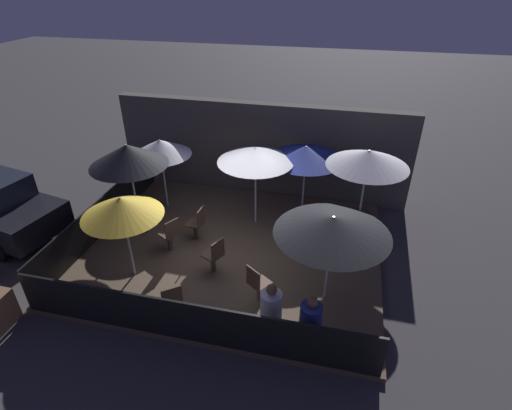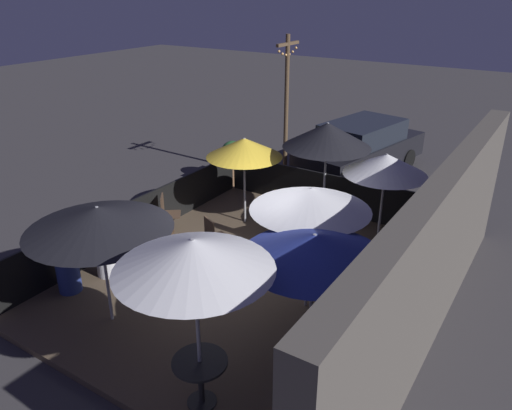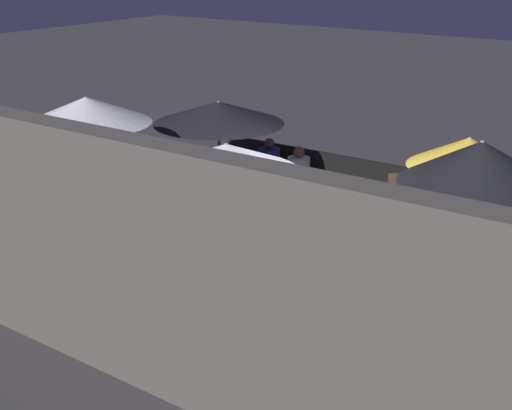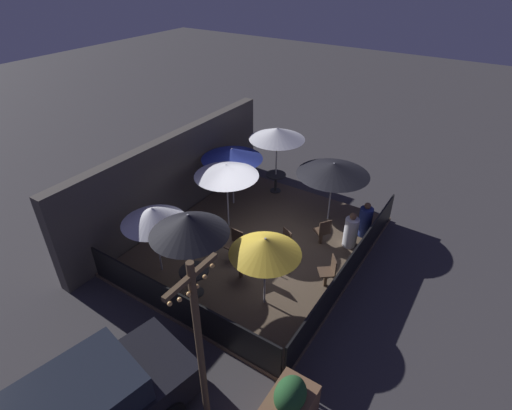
# 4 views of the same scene
# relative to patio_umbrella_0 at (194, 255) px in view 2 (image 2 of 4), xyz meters

# --- Properties ---
(ground_plane) EXTENTS (60.00, 60.00, 0.00)m
(ground_plane) POSITION_rel_patio_umbrella_0_xyz_m (-3.02, -1.15, -2.40)
(ground_plane) COLOR #383538
(patio_deck) EXTENTS (7.24, 6.04, 0.12)m
(patio_deck) POSITION_rel_patio_umbrella_0_xyz_m (-3.02, -1.15, -2.34)
(patio_deck) COLOR brown
(patio_deck) RESTS_ON ground_plane
(building_wall) EXTENTS (8.84, 0.36, 2.89)m
(building_wall) POSITION_rel_patio_umbrella_0_xyz_m (-3.02, 2.09, -0.95)
(building_wall) COLOR #4C4742
(building_wall) RESTS_ON ground_plane
(fence_front) EXTENTS (7.04, 0.05, 0.95)m
(fence_front) POSITION_rel_patio_umbrella_0_xyz_m (-3.02, -4.13, -1.80)
(fence_front) COLOR black
(fence_front) RESTS_ON patio_deck
(fence_side_left) EXTENTS (0.05, 5.84, 0.95)m
(fence_side_left) POSITION_rel_patio_umbrella_0_xyz_m (-6.60, -1.15, -1.80)
(fence_side_left) COLOR black
(fence_side_left) RESTS_ON patio_deck
(patio_umbrella_0) EXTENTS (1.95, 1.95, 2.48)m
(patio_umbrella_0) POSITION_rel_patio_umbrella_0_xyz_m (0.00, 0.00, 0.00)
(patio_umbrella_0) COLOR #B2B2B7
(patio_umbrella_0) RESTS_ON patio_deck
(patio_umbrella_1) EXTENTS (1.92, 1.92, 2.47)m
(patio_umbrella_1) POSITION_rel_patio_umbrella_0_xyz_m (-5.66, -0.96, -0.08)
(patio_umbrella_1) COLOR #B2B2B7
(patio_umbrella_1) RESTS_ON patio_deck
(patio_umbrella_2) EXTENTS (2.06, 2.06, 2.10)m
(patio_umbrella_2) POSITION_rel_patio_umbrella_0_xyz_m (-1.54, 0.81, -0.36)
(patio_umbrella_2) COLOR #B2B2B7
(patio_umbrella_2) RESTS_ON patio_deck
(patio_umbrella_3) EXTENTS (1.70, 1.70, 2.07)m
(patio_umbrella_3) POSITION_rel_patio_umbrella_0_xyz_m (-5.50, 0.43, -0.43)
(patio_umbrella_3) COLOR #B2B2B7
(patio_umbrella_3) RESTS_ON patio_deck
(patio_umbrella_4) EXTENTS (2.29, 2.29, 2.07)m
(patio_umbrella_4) POSITION_rel_patio_umbrella_0_xyz_m (-0.62, -2.41, -0.40)
(patio_umbrella_4) COLOR #B2B2B7
(patio_umbrella_4) RESTS_ON patio_deck
(patio_umbrella_5) EXTENTS (1.73, 1.73, 2.04)m
(patio_umbrella_5) POSITION_rel_patio_umbrella_0_xyz_m (-4.96, -2.64, -0.45)
(patio_umbrella_5) COLOR #B2B2B7
(patio_umbrella_5) RESTS_ON patio_deck
(patio_umbrella_6) EXTENTS (1.97, 1.97, 2.22)m
(patio_umbrella_6) POSITION_rel_patio_umbrella_0_xyz_m (-2.74, 0.14, -0.25)
(patio_umbrella_6) COLOR #B2B2B7
(patio_umbrella_6) RESTS_ON patio_deck
(dining_table_0) EXTENTS (0.73, 0.73, 0.70)m
(dining_table_0) POSITION_rel_patio_umbrella_0_xyz_m (0.00, 0.00, -1.73)
(dining_table_0) COLOR black
(dining_table_0) RESTS_ON patio_deck
(dining_table_1) EXTENTS (0.76, 0.76, 0.77)m
(dining_table_1) POSITION_rel_patio_umbrella_0_xyz_m (-5.66, -0.96, -1.68)
(dining_table_1) COLOR black
(dining_table_1) RESTS_ON patio_deck
(patio_chair_0) EXTENTS (0.56, 0.56, 0.93)m
(patio_chair_0) POSITION_rel_patio_umbrella_0_xyz_m (-3.52, -3.72, -1.77)
(patio_chair_0) COLOR #4C3828
(patio_chair_0) RESTS_ON patio_deck
(patio_chair_1) EXTENTS (0.54, 0.54, 0.95)m
(patio_chair_1) POSITION_rel_patio_umbrella_0_xyz_m (-4.47, -1.63, -1.75)
(patio_chair_1) COLOR #4C3828
(patio_chair_1) RESTS_ON patio_deck
(patio_chair_2) EXTENTS (0.56, 0.56, 0.92)m
(patio_chair_2) POSITION_rel_patio_umbrella_0_xyz_m (-2.00, -2.83, -1.77)
(patio_chair_2) COLOR #4C3828
(patio_chair_2) RESTS_ON patio_deck
(patio_chair_3) EXTENTS (0.53, 0.53, 0.93)m
(patio_chair_3) POSITION_rel_patio_umbrella_0_xyz_m (-3.16, -2.15, -1.77)
(patio_chair_3) COLOR #4C3828
(patio_chair_3) RESTS_ON patio_deck
(patio_chair_4) EXTENTS (0.42, 0.42, 0.96)m
(patio_chair_4) POSITION_rel_patio_umbrella_0_xyz_m (-3.99, -1.03, -1.74)
(patio_chair_4) COLOR #4C3828
(patio_chair_4) RESTS_ON patio_deck
(patron_0) EXTENTS (0.56, 0.56, 1.16)m
(patron_0) POSITION_rel_patio_umbrella_0_xyz_m (-1.57, -3.54, -1.77)
(patron_0) COLOR silver
(patron_0) RESTS_ON patio_deck
(patron_1) EXTENTS (0.58, 0.58, 1.17)m
(patron_1) POSITION_rel_patio_umbrella_0_xyz_m (-0.81, -3.70, -1.77)
(patron_1) COLOR navy
(patron_1) RESTS_ON patio_deck
(planter_box) EXTENTS (1.10, 0.77, 1.20)m
(planter_box) POSITION_rel_patio_umbrella_0_xyz_m (-7.24, -4.62, -1.87)
(planter_box) COLOR brown
(planter_box) RESTS_ON ground_plane
(light_post) EXTENTS (1.10, 0.12, 4.08)m
(light_post) POSITION_rel_patio_umbrella_0_xyz_m (-8.14, -3.37, -0.12)
(light_post) COLOR brown
(light_post) RESTS_ON ground_plane
(parked_car_0) EXTENTS (4.80, 2.57, 1.62)m
(parked_car_0) POSITION_rel_patio_umbrella_0_xyz_m (-9.76, -1.70, -1.55)
(parked_car_0) COLOR black
(parked_car_0) RESTS_ON ground_plane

